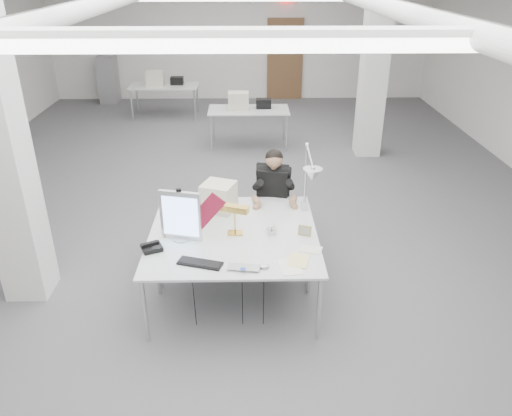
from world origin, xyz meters
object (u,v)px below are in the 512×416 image
(laptop, at_px, (243,270))
(bankers_lamp, at_px, (235,219))
(desk_phone, at_px, (152,248))
(beige_monitor, at_px, (219,197))
(seated_person, at_px, (274,184))
(monitor, at_px, (181,216))
(office_chair, at_px, (273,205))
(architect_lamp, at_px, (308,180))
(desk_main, at_px, (232,255))

(laptop, relative_size, bankers_lamp, 0.88)
(bankers_lamp, xyz_separation_m, desk_phone, (-0.84, -0.32, -0.15))
(bankers_lamp, bearing_deg, beige_monitor, 129.16)
(seated_person, distance_m, beige_monitor, 0.79)
(seated_person, xyz_separation_m, desk_phone, (-1.30, -1.33, -0.12))
(monitor, relative_size, laptop, 1.75)
(office_chair, relative_size, seated_person, 1.19)
(bankers_lamp, xyz_separation_m, architect_lamp, (0.80, 0.32, 0.31))
(beige_monitor, bearing_deg, laptop, -57.08)
(monitor, distance_m, bankers_lamp, 0.57)
(beige_monitor, height_order, architect_lamp, architect_lamp)
(desk_main, xyz_separation_m, desk_phone, (-0.82, 0.10, 0.04))
(desk_phone, height_order, beige_monitor, beige_monitor)
(desk_main, height_order, laptop, laptop)
(beige_monitor, xyz_separation_m, architect_lamp, (1.00, -0.27, 0.32))
(desk_main, bearing_deg, monitor, 148.83)
(desk_main, distance_m, office_chair, 1.56)
(monitor, bearing_deg, bankers_lamp, 23.17)
(desk_main, height_order, office_chair, office_chair)
(architect_lamp, bearing_deg, bankers_lamp, -167.43)
(seated_person, bearing_deg, beige_monitor, -134.66)
(desk_main, xyz_separation_m, beige_monitor, (-0.18, 1.01, 0.18))
(desk_main, xyz_separation_m, bankers_lamp, (0.02, 0.42, 0.19))
(office_chair, xyz_separation_m, monitor, (-1.02, -1.15, 0.44))
(seated_person, relative_size, laptop, 3.19)
(laptop, relative_size, desk_phone, 1.59)
(desk_main, relative_size, beige_monitor, 5.12)
(bankers_lamp, relative_size, beige_monitor, 1.00)
(beige_monitor, relative_size, architect_lamp, 0.36)
(office_chair, distance_m, seated_person, 0.32)
(bankers_lamp, bearing_deg, desk_main, -72.74)
(office_chair, bearing_deg, architect_lamp, -52.28)
(office_chair, bearing_deg, laptop, -88.86)
(desk_main, bearing_deg, beige_monitor, 100.06)
(architect_lamp, bearing_deg, desk_phone, -167.72)
(beige_monitor, bearing_deg, seated_person, 52.97)
(desk_main, bearing_deg, desk_phone, 173.21)
(office_chair, bearing_deg, beige_monitor, -131.69)
(laptop, xyz_separation_m, desk_phone, (-0.92, 0.41, 0.01))
(desk_main, distance_m, monitor, 0.69)
(desk_main, relative_size, laptop, 5.81)
(desk_main, relative_size, monitor, 3.31)
(beige_monitor, bearing_deg, bankers_lamp, -50.39)
(laptop, xyz_separation_m, beige_monitor, (-0.29, 1.32, 0.15))
(laptop, distance_m, architect_lamp, 1.36)
(office_chair, xyz_separation_m, desk_phone, (-1.30, -1.38, 0.19))
(office_chair, height_order, laptop, office_chair)
(desk_main, bearing_deg, laptop, -71.23)
(laptop, distance_m, desk_phone, 1.01)
(laptop, distance_m, bankers_lamp, 0.76)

